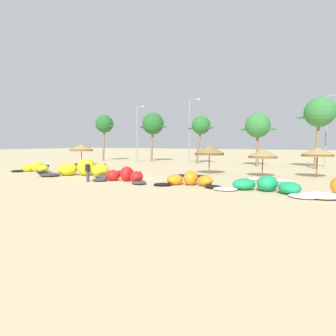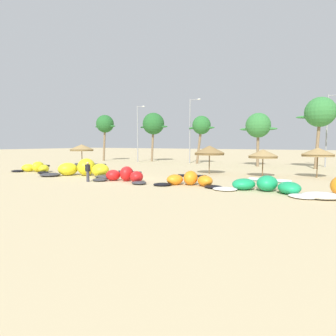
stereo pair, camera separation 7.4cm
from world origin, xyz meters
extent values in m
plane|color=#C6B284|center=(0.00, 0.00, 0.00)|extent=(260.00, 260.00, 0.00)
ellipsoid|color=black|center=(-13.99, -0.33, 0.11)|extent=(1.71, 1.54, 0.23)
ellipsoid|color=yellow|center=(-13.33, 0.50, 0.42)|extent=(1.61, 1.74, 0.83)
ellipsoid|color=yellow|center=(-12.20, 0.89, 0.56)|extent=(1.16, 1.49, 1.12)
ellipsoid|color=yellow|center=(-11.02, 0.70, 0.42)|extent=(1.70, 1.75, 0.83)
ellipsoid|color=black|center=(-10.22, 0.00, 0.11)|extent=(1.62, 1.38, 0.23)
cylinder|color=black|center=(-12.24, 1.38, 0.66)|extent=(2.22, 0.39, 0.20)
cube|color=black|center=(-12.19, 0.75, 0.56)|extent=(0.85, 0.57, 0.04)
ellipsoid|color=#333338|center=(-7.41, -1.38, 0.17)|extent=(2.46, 2.37, 0.33)
ellipsoid|color=yellow|center=(-6.55, 0.01, 0.62)|extent=(2.22, 2.37, 1.23)
ellipsoid|color=yellow|center=(-4.91, 0.82, 0.83)|extent=(1.97, 2.19, 1.66)
ellipsoid|color=yellow|center=(-3.08, 0.76, 0.62)|extent=(2.48, 2.47, 1.23)
ellipsoid|color=#333338|center=(-1.72, -0.16, 0.17)|extent=(2.10, 1.85, 0.33)
cylinder|color=#333338|center=(-5.05, 1.47, 0.99)|extent=(3.39, 1.02, 0.31)
cube|color=#333338|center=(-4.87, 0.64, 0.83)|extent=(1.35, 0.93, 0.04)
ellipsoid|color=#333338|center=(-0.91, -1.66, 0.12)|extent=(1.53, 1.44, 0.24)
ellipsoid|color=red|center=(-0.18, -0.86, 0.45)|extent=(1.57, 1.61, 0.91)
ellipsoid|color=red|center=(0.99, -0.53, 0.61)|extent=(1.09, 1.25, 1.22)
ellipsoid|color=red|center=(2.17, -0.80, 0.45)|extent=(1.58, 1.62, 0.91)
ellipsoid|color=#333338|center=(2.94, -1.57, 0.12)|extent=(1.50, 1.40, 0.24)
cylinder|color=#333338|center=(0.98, -0.11, 0.71)|extent=(2.26, 0.26, 0.20)
cube|color=#333338|center=(0.99, -0.66, 0.61)|extent=(0.83, 0.46, 0.04)
ellipsoid|color=black|center=(4.89, -1.35, 0.11)|extent=(1.70, 1.59, 0.21)
ellipsoid|color=orange|center=(5.45, -0.46, 0.39)|extent=(1.50, 1.66, 0.79)
ellipsoid|color=orange|center=(6.52, 0.05, 0.53)|extent=(1.28, 1.53, 1.06)
ellipsoid|color=orange|center=(7.70, -0.01, 0.39)|extent=(1.70, 1.69, 0.79)
ellipsoid|color=black|center=(8.57, -0.62, 0.11)|extent=(1.50, 1.23, 0.21)
cylinder|color=black|center=(6.43, 0.51, 0.63)|extent=(2.19, 0.63, 0.20)
cube|color=black|center=(6.55, -0.09, 0.53)|extent=(0.88, 0.63, 0.04)
ellipsoid|color=white|center=(9.56, -1.08, 0.10)|extent=(1.90, 1.68, 0.20)
ellipsoid|color=#199E5B|center=(10.56, -0.21, 0.38)|extent=(2.04, 2.08, 0.76)
ellipsoid|color=#199E5B|center=(12.03, 0.02, 0.51)|extent=(1.45, 1.73, 1.02)
ellipsoid|color=#199E5B|center=(13.43, -0.47, 0.38)|extent=(1.94, 2.06, 0.76)
ellipsoid|color=white|center=(14.26, -1.51, 0.10)|extent=(2.02, 1.87, 0.20)
cylinder|color=white|center=(12.08, 0.59, 0.64)|extent=(2.78, 0.50, 0.25)
cube|color=white|center=(12.01, -0.14, 0.51)|extent=(1.05, 0.67, 0.04)
ellipsoid|color=white|center=(15.21, -1.22, 0.18)|extent=(2.42, 2.09, 0.37)
cylinder|color=brown|center=(-11.41, 6.53, 1.17)|extent=(0.10, 0.10, 2.35)
cone|color=#9E7F4C|center=(-11.41, 6.53, 2.66)|extent=(2.96, 2.96, 0.63)
cylinder|color=olive|center=(-11.41, 6.53, 2.25)|extent=(2.81, 2.81, 0.20)
cylinder|color=brown|center=(4.84, 8.13, 1.06)|extent=(0.10, 0.10, 2.12)
cone|color=olive|center=(4.84, 8.13, 2.50)|extent=(3.13, 3.13, 0.76)
cylinder|color=brown|center=(4.84, 8.13, 2.02)|extent=(2.97, 2.97, 0.20)
cylinder|color=brown|center=(10.13, 8.08, 0.97)|extent=(0.10, 0.10, 1.94)
cone|color=#9E7F4C|center=(10.13, 8.08, 2.25)|extent=(2.72, 2.72, 0.63)
cylinder|color=olive|center=(10.13, 8.08, 1.84)|extent=(2.59, 2.59, 0.20)
cylinder|color=brown|center=(14.56, 9.83, 1.06)|extent=(0.10, 0.10, 2.11)
cone|color=#9E7F4C|center=(14.56, 9.83, 2.42)|extent=(2.84, 2.84, 0.62)
cylinder|color=olive|center=(14.56, 9.83, 2.01)|extent=(2.70, 2.70, 0.20)
cylinder|color=#383842|center=(-1.51, -2.40, 0.42)|extent=(0.24, 0.24, 0.85)
cube|color=black|center=(-1.51, -2.40, 1.13)|extent=(0.36, 0.22, 0.56)
sphere|color=tan|center=(-1.51, -2.40, 1.52)|extent=(0.20, 0.20, 0.20)
cylinder|color=#7F6647|center=(-19.59, 19.78, 3.27)|extent=(0.84, 0.36, 6.55)
sphere|color=#236028|center=(-19.35, 19.78, 6.54)|extent=(3.10, 3.10, 3.10)
ellipsoid|color=#236028|center=(-20.59, 19.78, 6.08)|extent=(2.17, 0.50, 0.36)
ellipsoid|color=#236028|center=(-18.11, 19.78, 6.08)|extent=(2.17, 0.50, 0.36)
cylinder|color=#7F6647|center=(-10.95, 22.21, 3.21)|extent=(0.72, 0.36, 6.43)
sphere|color=#236028|center=(-10.77, 22.21, 6.42)|extent=(3.66, 3.66, 3.66)
ellipsoid|color=#236028|center=(-12.23, 22.21, 5.87)|extent=(2.56, 0.50, 0.36)
ellipsoid|color=#236028|center=(-9.30, 22.21, 5.87)|extent=(2.56, 0.50, 0.36)
cylinder|color=#7F6647|center=(-1.94, 21.27, 2.93)|extent=(1.06, 0.36, 5.85)
sphere|color=#286B2D|center=(-1.59, 21.27, 5.85)|extent=(2.78, 2.78, 2.78)
ellipsoid|color=#286B2D|center=(-2.70, 21.27, 5.43)|extent=(1.95, 0.50, 0.36)
ellipsoid|color=#286B2D|center=(-0.48, 21.27, 5.43)|extent=(1.95, 0.50, 0.36)
cylinder|color=#7F6647|center=(7.07, 20.06, 2.75)|extent=(0.42, 0.36, 5.49)
sphere|color=#337A38|center=(7.04, 20.06, 5.49)|extent=(3.28, 3.28, 3.28)
ellipsoid|color=#337A38|center=(5.73, 20.06, 5.00)|extent=(2.29, 0.50, 0.36)
ellipsoid|color=#337A38|center=(8.35, 20.06, 5.00)|extent=(2.29, 0.50, 0.36)
cylinder|color=#7F6647|center=(14.16, 19.83, 3.42)|extent=(0.63, 0.36, 6.85)
sphere|color=#337A38|center=(14.30, 19.83, 6.84)|extent=(3.55, 3.55, 3.55)
ellipsoid|color=#337A38|center=(12.88, 19.83, 6.31)|extent=(2.49, 0.50, 0.36)
ellipsoid|color=#337A38|center=(15.72, 19.83, 6.31)|extent=(2.49, 0.50, 0.36)
cylinder|color=gray|center=(-12.52, 20.03, 4.63)|extent=(0.18, 0.18, 9.26)
cylinder|color=gray|center=(-11.93, 20.03, 9.11)|extent=(1.16, 0.10, 0.10)
ellipsoid|color=silver|center=(-11.35, 20.03, 9.11)|extent=(0.56, 0.24, 0.20)
cylinder|color=gray|center=(-3.61, 21.46, 4.95)|extent=(0.18, 0.18, 9.91)
cylinder|color=gray|center=(-2.87, 21.46, 9.76)|extent=(1.48, 0.10, 0.10)
ellipsoid|color=silver|center=(-2.13, 21.46, 9.76)|extent=(0.56, 0.24, 0.20)
cylinder|color=gray|center=(15.02, 23.44, 4.68)|extent=(0.18, 0.18, 9.35)
cylinder|color=gray|center=(15.59, 23.44, 9.20)|extent=(1.13, 0.10, 0.10)
camera|label=1|loc=(15.46, -19.39, 3.12)|focal=30.75mm
camera|label=2|loc=(15.52, -19.36, 3.12)|focal=30.75mm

